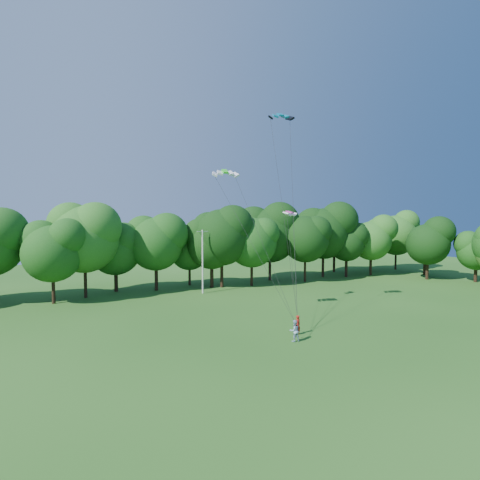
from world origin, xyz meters
name	(u,v)px	position (x,y,z in m)	size (l,w,h in m)	color
ground	(361,395)	(0.00, 0.00, 0.00)	(160.00, 160.00, 0.00)	#1F4E15
utility_pole	(203,261)	(2.55, 31.97, 4.47)	(1.73, 0.41, 8.73)	silver
kite_flyer_left	(297,325)	(3.39, 11.04, 0.87)	(0.63, 0.42, 1.73)	#AE2016
kite_flyer_right	(295,331)	(2.10, 9.64, 0.90)	(0.88, 0.68, 1.80)	#98B6D3
kite_teal	(280,115)	(4.97, 16.47, 20.67)	(2.73, 1.77, 0.59)	#04678B
kite_green	(225,171)	(-0.55, 17.75, 14.86)	(2.72, 1.66, 0.57)	#2FE021
kite_pink	(290,212)	(9.22, 20.85, 11.02)	(1.98, 1.43, 0.34)	#D33A9C
tree_back_center	(212,238)	(5.46, 35.73, 7.41)	(8.16, 8.16, 11.87)	#322313
tree_back_east	(334,237)	(32.61, 39.93, 6.72)	(7.40, 7.40, 10.76)	#382416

